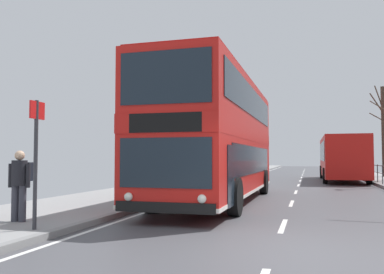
{
  "coord_description": "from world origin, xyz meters",
  "views": [
    {
      "loc": [
        0.6,
        -7.12,
        1.57
      ],
      "look_at": [
        -2.84,
        4.88,
        2.21
      ],
      "focal_mm": 38.17,
      "sensor_mm": 36.0,
      "label": 1
    }
  ],
  "objects_px": {
    "bare_tree_far_02": "(384,127)",
    "double_decker_bus_main": "(218,138)",
    "bus_stop_sign_near": "(36,149)",
    "pedestrian_with_backpack": "(20,180)",
    "background_bus_far_lane": "(342,157)"
  },
  "relations": [
    {
      "from": "double_decker_bus_main",
      "to": "bus_stop_sign_near",
      "type": "xyz_separation_m",
      "value": [
        -2.17,
        -7.26,
        -0.52
      ]
    },
    {
      "from": "double_decker_bus_main",
      "to": "bus_stop_sign_near",
      "type": "bearing_deg",
      "value": -106.67
    },
    {
      "from": "pedestrian_with_backpack",
      "to": "bus_stop_sign_near",
      "type": "xyz_separation_m",
      "value": [
        0.99,
        -0.79,
        0.68
      ]
    },
    {
      "from": "double_decker_bus_main",
      "to": "pedestrian_with_backpack",
      "type": "bearing_deg",
      "value": -116.05
    },
    {
      "from": "double_decker_bus_main",
      "to": "background_bus_far_lane",
      "type": "relative_size",
      "value": 1.06
    },
    {
      "from": "double_decker_bus_main",
      "to": "bus_stop_sign_near",
      "type": "relative_size",
      "value": 4.36
    },
    {
      "from": "bus_stop_sign_near",
      "to": "background_bus_far_lane",
      "type": "bearing_deg",
      "value": 71.68
    },
    {
      "from": "pedestrian_with_backpack",
      "to": "bare_tree_far_02",
      "type": "distance_m",
      "value": 28.78
    },
    {
      "from": "background_bus_far_lane",
      "to": "bare_tree_far_02",
      "type": "distance_m",
      "value": 5.97
    },
    {
      "from": "background_bus_far_lane",
      "to": "pedestrian_with_backpack",
      "type": "height_order",
      "value": "background_bus_far_lane"
    },
    {
      "from": "bus_stop_sign_near",
      "to": "bare_tree_far_02",
      "type": "relative_size",
      "value": 0.36
    },
    {
      "from": "double_decker_bus_main",
      "to": "bare_tree_far_02",
      "type": "height_order",
      "value": "bare_tree_far_02"
    },
    {
      "from": "bare_tree_far_02",
      "to": "double_decker_bus_main",
      "type": "bearing_deg",
      "value": -113.78
    },
    {
      "from": "bus_stop_sign_near",
      "to": "bare_tree_far_02",
      "type": "distance_m",
      "value": 29.05
    },
    {
      "from": "bare_tree_far_02",
      "to": "pedestrian_with_backpack",
      "type": "bearing_deg",
      "value": -114.35
    }
  ]
}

